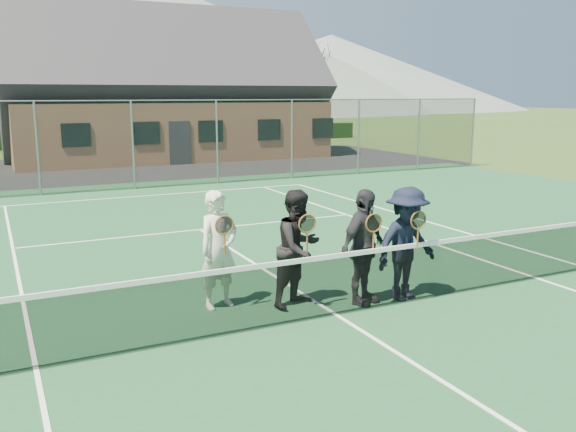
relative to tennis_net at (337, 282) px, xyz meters
name	(u,v)px	position (x,y,z in m)	size (l,w,h in m)	color
ground	(102,169)	(0.00, 20.00, -0.54)	(220.00, 220.00, 0.00)	#2C4719
court_surface	(337,316)	(0.00, 0.00, -0.53)	(30.00, 30.00, 0.02)	#1C4C2B
tarmac_carpark	(2,174)	(-4.00, 20.00, -0.53)	(40.00, 12.00, 0.01)	black
hedge_row	(68,138)	(0.00, 32.00, 0.01)	(40.00, 1.20, 1.10)	black
hill_centre	(145,45)	(20.00, 95.00, 10.46)	(120.00, 120.00, 22.00)	#596B5F
hill_east	(331,73)	(55.00, 95.00, 6.46)	(90.00, 90.00, 14.00)	slate
court_markings	(337,315)	(0.00, 0.00, -0.51)	(11.03, 23.83, 0.01)	white
tennis_net	(337,282)	(0.00, 0.00, 0.00)	(11.68, 0.08, 1.10)	slate
perimeter_fence	(133,145)	(0.00, 13.50, 0.99)	(30.07, 0.07, 3.02)	slate
clubhouse	(165,78)	(4.00, 24.00, 3.45)	(15.60, 8.20, 7.70)	#9E6B4C
tree_c	(94,51)	(2.00, 33.00, 5.25)	(3.20, 3.20, 7.77)	#3C2616
tree_d	(243,56)	(12.00, 33.00, 5.25)	(3.20, 3.20, 7.77)	#322112
tree_e	(319,58)	(18.00, 33.00, 5.25)	(3.20, 3.20, 7.77)	#3D2316
player_a	(219,250)	(-1.41, 1.12, 0.38)	(0.74, 0.58, 1.80)	silver
player_b	(299,248)	(-0.28, 0.68, 0.38)	(1.07, 0.97, 1.80)	black
player_c	(363,247)	(0.63, 0.30, 0.38)	(1.14, 0.84, 1.80)	#242429
player_d	(406,244)	(1.35, 0.17, 0.38)	(1.25, 0.84, 1.80)	black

